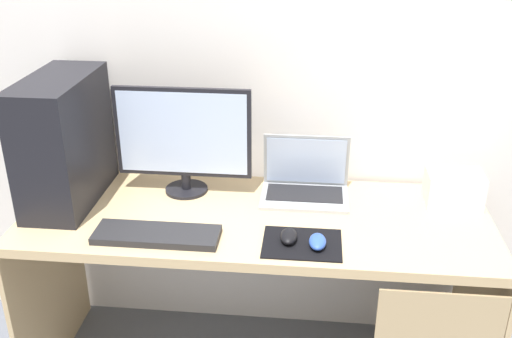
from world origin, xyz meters
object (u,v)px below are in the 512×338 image
Objects in this scene: keyboard at (157,235)px; projector at (454,188)px; mouse_right at (318,242)px; laptop at (305,184)px; monitor at (183,139)px; mouse_left at (289,236)px; pc_tower at (64,140)px.

projector is at bearing 19.01° from keyboard.
keyboard is 0.54m from mouse_right.
mouse_right is at bearing -82.18° from laptop.
keyboard is (-0.03, -0.35, -0.21)m from monitor.
mouse_right is at bearing -0.54° from keyboard.
monitor is 0.56m from mouse_left.
keyboard is at bearing -177.40° from mouse_left.
laptop reaches higher than mouse_left.
pc_tower is 4.91× the size of mouse_right.
projector is (1.43, 0.10, -0.17)m from pc_tower.
keyboard is (-1.03, -0.36, -0.05)m from projector.
laptop is (0.46, 0.02, -0.18)m from monitor.
projector is at bearing 29.56° from mouse_left.
monitor is 0.49m from laptop.
mouse_left is (-0.04, -0.35, -0.02)m from laptop.
monitor is at bearing 141.78° from mouse_left.
keyboard is 0.44m from mouse_left.
mouse_left is 0.10m from mouse_right.
monitor reaches higher than mouse_left.
pc_tower is 1.44× the size of laptop.
mouse_right is (0.10, -0.03, 0.00)m from mouse_left.
pc_tower is at bearing -172.29° from laptop.
projector is at bearing -1.52° from laptop.
laptop is 3.41× the size of mouse_left.
monitor reaches higher than projector.
monitor is 5.32× the size of mouse_right.
pc_tower is 0.99m from mouse_right.
mouse_right reaches higher than keyboard.
mouse_left is (-0.59, -0.34, -0.04)m from projector.
laptop reaches higher than projector.
monitor reaches higher than keyboard.
monitor is 1.02m from projector.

